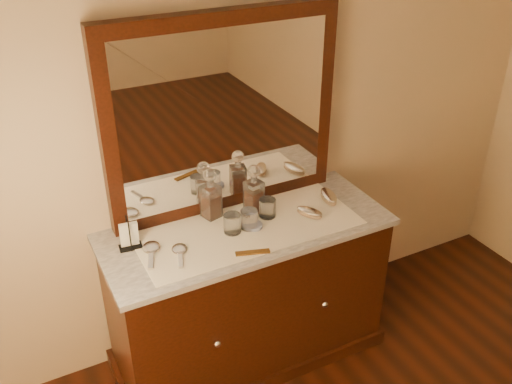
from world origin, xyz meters
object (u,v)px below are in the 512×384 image
pin_dish (254,226)px  brush_near (309,212)px  decanter_right (254,194)px  hand_mirror_inner (180,251)px  mirror_frame (223,115)px  decanter_left (211,198)px  napkin_rack (129,236)px  hand_mirror_outer (151,250)px  comb (253,252)px  brush_far (329,197)px  dresser_cabinet (247,295)px

pin_dish → brush_near: (0.30, -0.04, 0.01)m
decanter_right → hand_mirror_inner: bearing=-160.4°
hand_mirror_inner → mirror_frame: bearing=38.9°
mirror_frame → decanter_left: 0.42m
brush_near → napkin_rack: bearing=170.3°
decanter_right → hand_mirror_outer: bearing=-170.3°
decanter_left → brush_near: size_ratio=1.77×
comb → napkin_rack: (-0.48, 0.31, 0.06)m
decanter_right → mirror_frame: bearing=126.3°
brush_far → mirror_frame: bearing=156.1°
brush_far → comb: bearing=-157.4°
pin_dish → brush_near: 0.30m
mirror_frame → dresser_cabinet: bearing=-90.0°
mirror_frame → napkin_rack: size_ratio=7.60×
hand_mirror_inner → brush_far: bearing=5.2°
comb → brush_near: size_ratio=1.04×
mirror_frame → hand_mirror_inner: bearing=-141.1°
hand_mirror_inner → pin_dish: bearing=4.5°
decanter_left → hand_mirror_outer: 0.41m
decanter_left → decanter_right: size_ratio=1.03×
pin_dish → comb: pin_dish is taller
hand_mirror_outer → decanter_left: bearing=22.3°
brush_near → brush_far: (0.17, 0.08, 0.00)m
mirror_frame → brush_near: bearing=-43.0°
decanter_left → napkin_rack: bearing=-170.9°
mirror_frame → pin_dish: bearing=-84.4°
pin_dish → dresser_cabinet: bearing=138.5°
comb → brush_near: brush_near is taller
dresser_cabinet → decanter_right: 0.56m
pin_dish → decanter_left: 0.26m
hand_mirror_outer → pin_dish: bearing=-4.1°
comb → mirror_frame: bearing=98.2°
decanter_left → brush_far: 0.64m
pin_dish → brush_near: brush_near is taller
pin_dish → hand_mirror_outer: 0.51m
comb → hand_mirror_outer: hand_mirror_outer is taller
decanter_right → brush_far: size_ratio=1.52×
comb → decanter_left: size_ratio=0.59×
comb → brush_far: bearing=40.2°
napkin_rack → hand_mirror_inner: napkin_rack is taller
decanter_left → hand_mirror_inner: 0.35m
decanter_right → hand_mirror_inner: size_ratio=1.37×
napkin_rack → decanter_left: decanter_left is taller
dresser_cabinet → comb: (-0.08, -0.21, 0.45)m
mirror_frame → comb: mirror_frame is taller
pin_dish → decanter_right: 0.18m
mirror_frame → brush_near: mirror_frame is taller
decanter_left → hand_mirror_outer: size_ratio=1.23×
pin_dish → napkin_rack: 0.60m
mirror_frame → hand_mirror_inner: mirror_frame is taller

